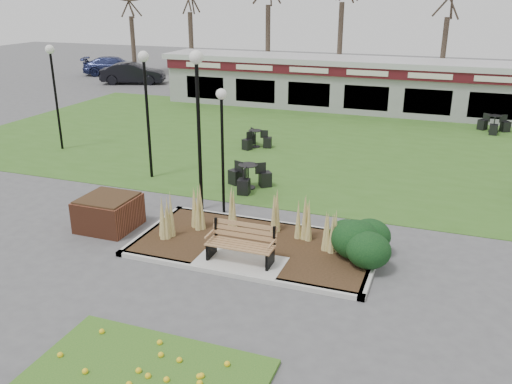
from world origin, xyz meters
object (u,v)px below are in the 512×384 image
(lamp_post_near_right, at_px, (198,96))
(bistro_set_a, at_px, (255,141))
(lamp_post_near_left, at_px, (222,124))
(car_black, at_px, (133,73))
(car_silver, at_px, (114,67))
(car_blue, at_px, (115,66))
(brick_planter, at_px, (109,212))
(bistro_set_b, at_px, (248,180))
(bistro_set_d, at_px, (494,127))
(food_pavilion, at_px, (371,85))
(lamp_post_mid_left, at_px, (146,87))
(lamp_post_far_left, at_px, (53,74))
(park_bench, at_px, (242,243))

(lamp_post_near_right, distance_m, bistro_set_a, 8.05)
(lamp_post_near_left, xyz_separation_m, bistro_set_a, (-1.67, 7.30, -2.52))
(lamp_post_near_right, xyz_separation_m, car_black, (-15.39, 20.51, -2.78))
(bistro_set_a, height_order, car_silver, car_silver)
(car_blue, bearing_deg, brick_planter, -168.94)
(bistro_set_b, relative_size, bistro_set_d, 1.04)
(food_pavilion, xyz_separation_m, car_black, (-17.91, 3.75, -0.72))
(lamp_post_mid_left, xyz_separation_m, bistro_set_b, (3.76, 0.09, -3.00))
(food_pavilion, bearing_deg, car_blue, 162.02)
(lamp_post_near_right, height_order, lamp_post_mid_left, lamp_post_near_right)
(food_pavilion, xyz_separation_m, car_silver, (-21.77, 7.04, -0.86))
(lamp_post_far_left, xyz_separation_m, bistro_set_d, (17.62, 9.65, -2.91))
(park_bench, distance_m, lamp_post_near_right, 4.88)
(lamp_post_near_left, relative_size, bistro_set_d, 2.50)
(car_silver, xyz_separation_m, car_black, (3.86, -3.29, 0.14))
(bistro_set_d, bearing_deg, car_black, 164.59)
(lamp_post_mid_left, xyz_separation_m, bistro_set_a, (2.16, 5.12, -3.03))
(lamp_post_mid_left, xyz_separation_m, lamp_post_far_left, (-5.58, 1.97, -0.10))
(lamp_post_near_left, distance_m, bistro_set_d, 16.25)
(lamp_post_far_left, height_order, bistro_set_d, lamp_post_far_left)
(park_bench, xyz_separation_m, car_blue, (-21.68, 26.75, 0.14))
(lamp_post_far_left, relative_size, bistro_set_d, 2.88)
(car_silver, bearing_deg, bistro_set_a, -129.06)
(bistro_set_b, bearing_deg, car_blue, 132.68)
(bistro_set_b, xyz_separation_m, bistro_set_d, (8.28, 11.52, -0.01))
(lamp_post_near_left, bearing_deg, lamp_post_near_right, 180.00)
(park_bench, xyz_separation_m, bistro_set_d, (6.45, 16.75, -0.30))
(park_bench, xyz_separation_m, lamp_post_near_right, (-2.52, 2.95, 2.95))
(bistro_set_b, distance_m, car_blue, 29.28)
(lamp_post_mid_left, bearing_deg, lamp_post_far_left, 160.59)
(car_black, distance_m, car_blue, 5.00)
(lamp_post_near_left, height_order, lamp_post_far_left, lamp_post_far_left)
(bistro_set_b, xyz_separation_m, car_silver, (-19.93, 21.52, 0.31))
(brick_planter, bearing_deg, car_silver, 123.75)
(lamp_post_far_left, bearing_deg, brick_planter, -43.15)
(bistro_set_a, relative_size, bistro_set_b, 0.87)
(park_bench, distance_m, bistro_set_b, 5.55)
(food_pavilion, distance_m, bistro_set_d, 7.20)
(lamp_post_near_right, bearing_deg, bistro_set_a, 97.11)
(car_blue, bearing_deg, park_bench, -163.53)
(car_silver, bearing_deg, lamp_post_mid_left, -140.27)
(bistro_set_b, distance_m, bistro_set_d, 14.19)
(lamp_post_near_left, bearing_deg, bistro_set_b, 91.77)
(bistro_set_d, bearing_deg, bistro_set_a, -146.66)
(car_black, bearing_deg, lamp_post_mid_left, -166.22)
(bistro_set_b, bearing_deg, lamp_post_far_left, 168.67)
(lamp_post_mid_left, height_order, bistro_set_a, lamp_post_mid_left)
(lamp_post_near_right, bearing_deg, bistro_set_d, 56.98)
(park_bench, xyz_separation_m, lamp_post_near_left, (-1.77, 2.95, 2.20))
(bistro_set_a, bearing_deg, lamp_post_near_right, -82.89)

